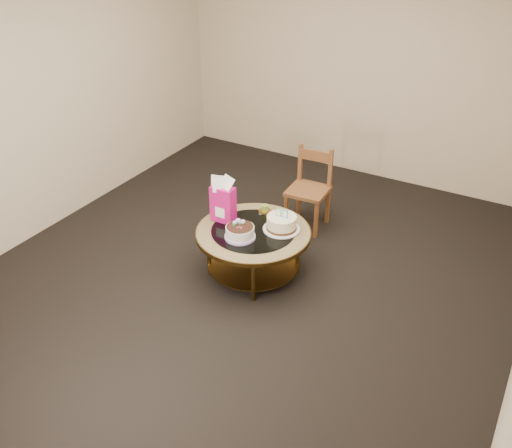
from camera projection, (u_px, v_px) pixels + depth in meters
The scene contains 8 objects.
ground at pixel (253, 273), 5.22m from camera, with size 5.00×5.00×0.00m, color black.
room_walls at pixel (253, 111), 4.43m from camera, with size 4.52×5.02×2.61m.
coffee_table at pixel (253, 238), 5.03m from camera, with size 1.02×1.02×0.46m.
decorated_cake at pixel (240, 232), 4.85m from camera, with size 0.27×0.27×0.16m.
cream_cake at pixel (282, 223), 4.96m from camera, with size 0.33×0.33×0.21m.
gift_bag at pixel (223, 200), 5.02m from camera, with size 0.21×0.16×0.43m.
pillar_candle at pixel (265, 210), 5.24m from camera, with size 0.13×0.13×0.09m.
dining_chair at pixel (309, 188), 5.75m from camera, with size 0.40×0.40×0.83m.
Camera 1 is at (2.13, -3.67, 3.07)m, focal length 40.00 mm.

